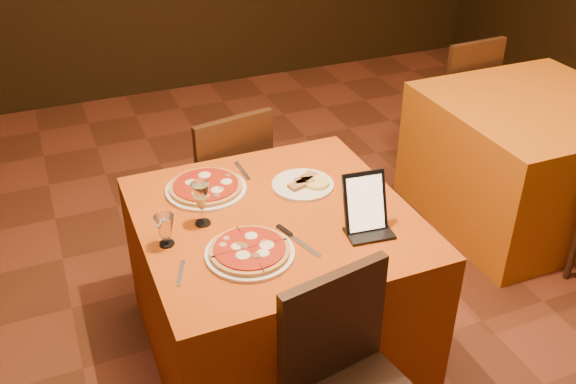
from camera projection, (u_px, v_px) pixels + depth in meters
name	position (u px, v px, depth m)	size (l,w,h in m)	color
floor	(348.00, 365.00, 2.94)	(6.00, 7.00, 0.01)	#5E2D19
main_table	(276.00, 285.00, 2.83)	(1.10, 1.10, 0.75)	#AA430A
side_table	(527.00, 161.00, 3.80)	(1.10, 1.10, 0.75)	#C15E0C
chair_main_far	(220.00, 183.00, 3.43)	(0.42, 0.42, 0.91)	black
chair_side_far	(450.00, 98.00, 4.39)	(0.41, 0.41, 0.91)	black
pizza_near	(250.00, 252.00, 2.39)	(0.34, 0.34, 0.03)	white
pizza_far	(206.00, 188.00, 2.78)	(0.35, 0.35, 0.03)	white
cutlet_dish	(303.00, 184.00, 2.82)	(0.27, 0.27, 0.03)	white
wine_glass	(201.00, 204.00, 2.53)	(0.09, 0.09, 0.19)	#F8F48C
water_glass	(165.00, 230.00, 2.42)	(0.07, 0.07, 0.13)	silver
tablet	(365.00, 202.00, 2.49)	(0.17, 0.01, 0.24)	black
knife	(298.00, 241.00, 2.47)	(0.25, 0.02, 0.01)	silver
fork_near	(181.00, 273.00, 2.31)	(0.14, 0.02, 0.01)	#A8A8AE
fork_far	(242.00, 171.00, 2.93)	(0.18, 0.02, 0.01)	silver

